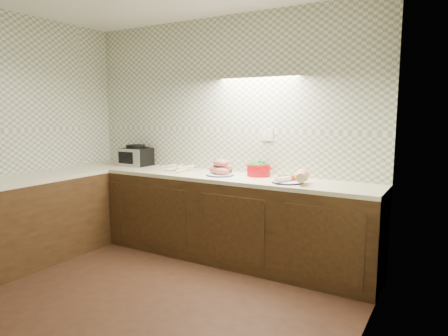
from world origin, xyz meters
The scene contains 8 objects.
room centered at (0.00, 0.00, 1.63)m, with size 3.60×3.60×2.60m.
counter centered at (-0.68, 0.68, 0.45)m, with size 3.60×3.60×0.90m.
toaster_oven centered at (-1.16, 1.62, 1.02)m, with size 0.37×0.29×0.26m.
parsnip_pile centered at (-0.45, 1.48, 0.93)m, with size 0.31×0.34×0.07m.
sweet_potato_plate centered at (0.16, 1.49, 0.97)m, with size 0.30×0.29×0.17m.
onion_bowl centered at (0.13, 1.62, 0.94)m, with size 0.15×0.15×0.11m.
dutch_oven centered at (0.51, 1.65, 0.98)m, with size 0.31×0.29×0.17m.
veg_plate centered at (0.99, 1.45, 0.95)m, with size 0.37×0.35×0.14m.
Camera 1 is at (2.29, -2.08, 1.56)m, focal length 32.00 mm.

